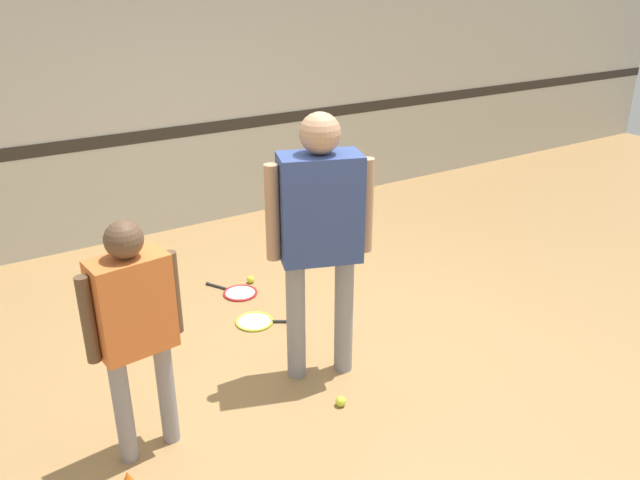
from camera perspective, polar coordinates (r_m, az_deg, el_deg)
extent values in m
plane|color=#A87F4C|center=(4.46, 0.40, -10.74)|extent=(16.00, 16.00, 0.00)
cube|color=beige|center=(6.40, -14.41, 14.50)|extent=(16.00, 0.06, 3.20)
cube|color=#2D2823|center=(6.48, -13.80, 9.45)|extent=(16.00, 0.01, 0.12)
cylinder|color=gray|center=(4.08, -2.22, -7.28)|extent=(0.12, 0.12, 0.85)
cylinder|color=gray|center=(4.14, 2.19, -6.79)|extent=(0.12, 0.12, 0.85)
cube|color=#334784|center=(3.78, 0.00, 2.95)|extent=(0.56, 0.42, 0.67)
sphere|color=tan|center=(3.65, 0.00, 9.74)|extent=(0.25, 0.25, 0.25)
cylinder|color=tan|center=(3.73, -4.37, 2.48)|extent=(0.09, 0.09, 0.60)
cylinder|color=tan|center=(3.85, 4.24, 3.15)|extent=(0.09, 0.09, 0.60)
cylinder|color=gray|center=(3.63, -17.56, -14.54)|extent=(0.10, 0.10, 0.67)
cylinder|color=gray|center=(3.70, -13.86, -13.27)|extent=(0.10, 0.10, 0.67)
cube|color=orange|center=(3.34, -16.78, -5.67)|extent=(0.41, 0.25, 0.53)
sphere|color=brown|center=(3.19, -17.52, 0.03)|extent=(0.19, 0.19, 0.19)
cylinder|color=brown|center=(3.29, -20.45, -6.87)|extent=(0.07, 0.07, 0.47)
cylinder|color=brown|center=(3.42, -13.25, -4.71)|extent=(0.07, 0.07, 0.47)
torus|color=red|center=(5.32, -7.30, -4.82)|extent=(0.39, 0.39, 0.02)
cylinder|color=silver|center=(5.32, -7.30, -4.82)|extent=(0.25, 0.25, 0.01)
cylinder|color=black|center=(5.45, -9.37, -4.22)|extent=(0.12, 0.20, 0.02)
sphere|color=black|center=(5.51, -10.25, -3.96)|extent=(0.03, 0.03, 0.03)
torus|color=#C6D838|center=(4.89, -6.02, -7.42)|extent=(0.41, 0.41, 0.02)
cylinder|color=silver|center=(4.89, -6.02, -7.42)|extent=(0.25, 0.25, 0.01)
cylinder|color=black|center=(4.87, -3.04, -7.45)|extent=(0.21, 0.15, 0.02)
sphere|color=black|center=(4.87, -1.66, -7.47)|extent=(0.03, 0.03, 0.03)
sphere|color=#CCE038|center=(4.02, 1.90, -14.52)|extent=(0.07, 0.07, 0.07)
sphere|color=#CCE038|center=(5.48, -6.35, -3.60)|extent=(0.07, 0.07, 0.07)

